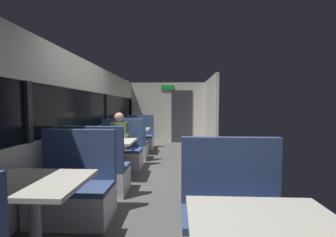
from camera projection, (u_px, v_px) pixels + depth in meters
ground_plane at (157, 181)px, 3.93m from camera, size 3.30×9.20×0.02m
carriage_window_panel_left at (81, 122)px, 3.93m from camera, size 0.09×8.48×2.30m
carriage_end_bulkhead at (169, 113)px, 8.05m from camera, size 2.90×0.11×2.30m
carriage_aisle_panel_right at (210, 114)px, 6.79m from camera, size 0.08×2.40×2.30m
dining_table_near_window at (34, 192)px, 1.85m from camera, size 0.90×0.70×0.74m
bench_near_window_facing_entry at (74, 193)px, 2.57m from camera, size 0.95×0.50×1.10m
dining_table_mid_window at (111, 146)px, 3.99m from camera, size 0.90×0.70×0.74m
bench_mid_window_facing_end at (97, 174)px, 3.31m from camera, size 0.95×0.50×1.10m
bench_mid_window_facing_entry at (121, 154)px, 4.71m from camera, size 0.95×0.50×1.10m
dining_table_far_window at (134, 132)px, 6.13m from camera, size 0.90×0.70×0.74m
bench_far_window_facing_end at (129, 147)px, 5.45m from camera, size 0.95×0.50×1.10m
bench_far_window_facing_entry at (139, 139)px, 6.84m from camera, size 0.95×0.50×1.10m
bench_front_aisle_facing_entry at (234, 224)px, 1.89m from camera, size 0.95×0.50×1.10m
seated_passenger at (120, 145)px, 4.62m from camera, size 0.47×0.55×1.26m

